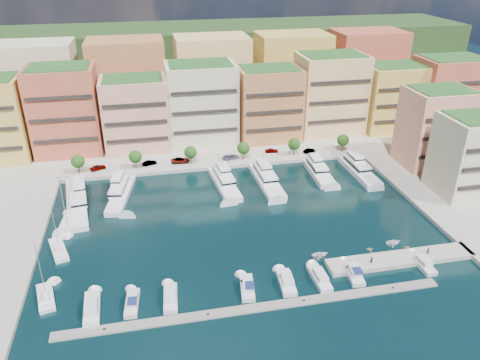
{
  "coord_description": "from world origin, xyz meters",
  "views": [
    {
      "loc": [
        -19.28,
        -93.85,
        59.41
      ],
      "look_at": [
        2.17,
        10.29,
        6.0
      ],
      "focal_mm": 35.0,
      "sensor_mm": 36.0,
      "label": 1
    }
  ],
  "objects_px": {
    "yacht_0": "(77,200)",
    "yacht_1": "(121,192)",
    "tree_3": "(243,148)",
    "person_1": "(428,250)",
    "cruiser_9": "(423,264)",
    "car_1": "(150,163)",
    "tree_5": "(343,140)",
    "car_4": "(272,150)",
    "cruiser_0": "(92,309)",
    "tree_0": "(78,161)",
    "tender_3": "(407,247)",
    "yacht_3": "(224,181)",
    "sailboat_2": "(67,224)",
    "lamppost_3": "(277,151)",
    "tender_0": "(320,255)",
    "lamppost_0": "(92,167)",
    "car_3": "(230,157)",
    "tree_4": "(294,144)",
    "cruiser_7": "(353,273)",
    "tender_2": "(394,242)",
    "lamppost_1": "(157,161)",
    "yacht_6": "(358,169)",
    "sailboat_0": "(46,298)",
    "tender_1": "(370,249)",
    "cruiser_2": "(171,298)",
    "yacht_4": "(266,179)",
    "cruiser_5": "(286,282)",
    "tree_1": "(135,157)",
    "lamppost_2": "(219,156)",
    "yacht_5": "(318,171)",
    "tree_2": "(190,152)",
    "lamppost_4": "(333,147)",
    "cruiser_6": "(319,278)",
    "cruiser_1": "(132,303)",
    "car_5": "(310,151)",
    "sailboat_1": "(59,250)",
    "person_0": "(371,260)",
    "car_2": "(180,160)"
  },
  "relations": [
    {
      "from": "tree_5",
      "to": "tender_3",
      "type": "bearing_deg",
      "value": -97.03
    },
    {
      "from": "car_4",
      "to": "cruiser_0",
      "type": "bearing_deg",
      "value": 143.88
    },
    {
      "from": "yacht_1",
      "to": "tender_1",
      "type": "bearing_deg",
      "value": -34.32
    },
    {
      "from": "car_1",
      "to": "car_4",
      "type": "xyz_separation_m",
      "value": [
        37.98,
        1.82,
        0.0
      ]
    },
    {
      "from": "yacht_4",
      "to": "cruiser_5",
      "type": "relative_size",
      "value": 2.76
    },
    {
      "from": "tree_3",
      "to": "tender_2",
      "type": "bearing_deg",
      "value": -64.41
    },
    {
      "from": "yacht_3",
      "to": "sailboat_2",
      "type": "xyz_separation_m",
      "value": [
        -40.07,
        -12.75,
        -0.89
      ]
    },
    {
      "from": "yacht_4",
      "to": "cruiser_7",
      "type": "relative_size",
      "value": 2.78
    },
    {
      "from": "car_3",
      "to": "tender_0",
      "type": "bearing_deg",
      "value": 170.37
    },
    {
      "from": "tree_4",
      "to": "cruiser_7",
      "type": "bearing_deg",
      "value": -95.64
    },
    {
      "from": "tree_2",
      "to": "person_1",
      "type": "height_order",
      "value": "tree_2"
    },
    {
      "from": "lamppost_0",
      "to": "car_3",
      "type": "distance_m",
      "value": 40.29
    },
    {
      "from": "cruiser_6",
      "to": "person_0",
      "type": "bearing_deg",
      "value": 9.03
    },
    {
      "from": "yacht_1",
      "to": "car_5",
      "type": "bearing_deg",
      "value": 14.76
    },
    {
      "from": "tree_0",
      "to": "lamppost_3",
      "type": "xyz_separation_m",
      "value": [
        58.0,
        -2.3,
        -0.92
      ]
    },
    {
      "from": "tree_3",
      "to": "person_1",
      "type": "bearing_deg",
      "value": -63.18
    },
    {
      "from": "tree_5",
      "to": "lamppost_4",
      "type": "bearing_deg",
      "value": -150.1
    },
    {
      "from": "tree_1",
      "to": "car_1",
      "type": "height_order",
      "value": "tree_1"
    },
    {
      "from": "yacht_0",
      "to": "lamppost_4",
      "type": "bearing_deg",
      "value": 10.68
    },
    {
      "from": "tree_1",
      "to": "lamppost_1",
      "type": "xyz_separation_m",
      "value": [
        6.0,
        -2.3,
        -0.92
      ]
    },
    {
      "from": "cruiser_2",
      "to": "tender_1",
      "type": "relative_size",
      "value": 4.95
    },
    {
      "from": "lamppost_3",
      "to": "yacht_4",
      "type": "distance_m",
      "value": 14.08
    },
    {
      "from": "tree_1",
      "to": "lamppost_2",
      "type": "height_order",
      "value": "tree_1"
    },
    {
      "from": "lamppost_1",
      "to": "lamppost_0",
      "type": "bearing_deg",
      "value": 180.0
    },
    {
      "from": "sailboat_0",
      "to": "tree_4",
      "type": "bearing_deg",
      "value": 39.15
    },
    {
      "from": "lamppost_1",
      "to": "yacht_6",
      "type": "xyz_separation_m",
      "value": [
        57.38,
        -11.34,
        -2.62
      ]
    },
    {
      "from": "car_3",
      "to": "cruiser_2",
      "type": "bearing_deg",
      "value": 138.79
    },
    {
      "from": "tender_0",
      "to": "person_1",
      "type": "height_order",
      "value": "person_1"
    },
    {
      "from": "tender_3",
      "to": "car_5",
      "type": "height_order",
      "value": "car_5"
    },
    {
      "from": "tree_0",
      "to": "tender_3",
      "type": "distance_m",
      "value": 90.04
    },
    {
      "from": "car_1",
      "to": "cruiser_9",
      "type": "bearing_deg",
      "value": -157.18
    },
    {
      "from": "yacht_0",
      "to": "person_0",
      "type": "distance_m",
      "value": 73.72
    },
    {
      "from": "cruiser_7",
      "to": "tender_2",
      "type": "relative_size",
      "value": 2.16
    },
    {
      "from": "yacht_6",
      "to": "tender_2",
      "type": "bearing_deg",
      "value": -102.11
    },
    {
      "from": "yacht_4",
      "to": "car_2",
      "type": "xyz_separation_m",
      "value": [
        -22.42,
        15.95,
        0.68
      ]
    },
    {
      "from": "cruiser_1",
      "to": "sailboat_0",
      "type": "xyz_separation_m",
      "value": [
        -15.9,
        5.01,
        -0.25
      ]
    },
    {
      "from": "sailboat_0",
      "to": "tender_1",
      "type": "distance_m",
      "value": 66.59
    },
    {
      "from": "lamppost_3",
      "to": "cruiser_1",
      "type": "distance_m",
      "value": 70.7
    },
    {
      "from": "cruiser_2",
      "to": "sailboat_1",
      "type": "relative_size",
      "value": 0.6
    },
    {
      "from": "tender_2",
      "to": "car_2",
      "type": "bearing_deg",
      "value": 30.92
    },
    {
      "from": "cruiser_1",
      "to": "cruiser_7",
      "type": "bearing_deg",
      "value": -0.01
    },
    {
      "from": "tree_5",
      "to": "car_4",
      "type": "height_order",
      "value": "tree_5"
    },
    {
      "from": "tree_2",
      "to": "car_1",
      "type": "bearing_deg",
      "value": 171.9
    },
    {
      "from": "yacht_0",
      "to": "yacht_1",
      "type": "relative_size",
      "value": 1.23
    },
    {
      "from": "tender_1",
      "to": "cruiser_9",
      "type": "bearing_deg",
      "value": -127.94
    },
    {
      "from": "yacht_5",
      "to": "tender_0",
      "type": "relative_size",
      "value": 4.66
    },
    {
      "from": "cruiser_9",
      "to": "car_1",
      "type": "relative_size",
      "value": 1.77
    },
    {
      "from": "cruiser_6",
      "to": "car_3",
      "type": "relative_size",
      "value": 1.61
    },
    {
      "from": "yacht_4",
      "to": "tender_1",
      "type": "xyz_separation_m",
      "value": [
        13.96,
        -36.32,
        -0.67
      ]
    },
    {
      "from": "cruiser_2",
      "to": "yacht_6",
      "type": "bearing_deg",
      "value": 37.63
    }
  ]
}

